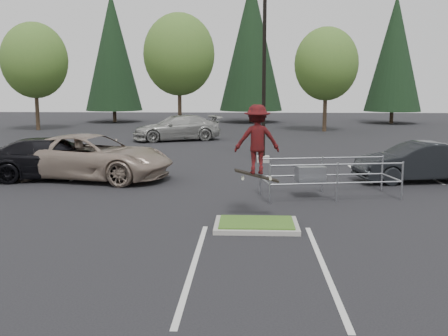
{
  "coord_description": "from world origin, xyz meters",
  "views": [
    {
      "loc": [
        -0.23,
        -13.45,
        3.7
      ],
      "look_at": [
        -0.93,
        1.5,
        1.35
      ],
      "focal_mm": 42.0,
      "sensor_mm": 36.0,
      "label": 1
    }
  ],
  "objects_px": {
    "car_r_charc": "(417,162)",
    "car_l_tan": "(91,157)",
    "decid_c": "(326,66)",
    "conif_a": "(113,52)",
    "conif_b": "(251,44)",
    "cart_corral": "(315,174)",
    "decid_a": "(35,63)",
    "car_l_black": "(54,158)",
    "skateboarder": "(257,140)",
    "car_far_silver": "(178,128)",
    "light_pole": "(264,68)",
    "conif_c": "(395,53)",
    "decid_b": "(179,57)"
  },
  "relations": [
    {
      "from": "car_l_black",
      "to": "car_far_silver",
      "type": "height_order",
      "value": "car_far_silver"
    },
    {
      "from": "cart_corral",
      "to": "skateboarder",
      "type": "xyz_separation_m",
      "value": [
        -1.99,
        -2.91,
        1.42
      ]
    },
    {
      "from": "conif_c",
      "to": "car_l_black",
      "type": "relative_size",
      "value": 2.21
    },
    {
      "from": "conif_a",
      "to": "car_l_black",
      "type": "relative_size",
      "value": 2.3
    },
    {
      "from": "decid_c",
      "to": "car_r_charc",
      "type": "xyz_separation_m",
      "value": [
        0.33,
        -22.83,
        -4.48
      ]
    },
    {
      "from": "car_r_charc",
      "to": "car_l_tan",
      "type": "bearing_deg",
      "value": -100.31
    },
    {
      "from": "car_far_silver",
      "to": "car_r_charc",
      "type": "bearing_deg",
      "value": 15.54
    },
    {
      "from": "skateboarder",
      "to": "decid_a",
      "type": "bearing_deg",
      "value": -63.41
    },
    {
      "from": "conif_a",
      "to": "car_r_charc",
      "type": "distance_m",
      "value": 39.27
    },
    {
      "from": "cart_corral",
      "to": "car_l_black",
      "type": "xyz_separation_m",
      "value": [
        -10.0,
        3.09,
        0.02
      ]
    },
    {
      "from": "skateboarder",
      "to": "car_far_silver",
      "type": "distance_m",
      "value": 21.63
    },
    {
      "from": "conif_a",
      "to": "conif_b",
      "type": "distance_m",
      "value": 14.03
    },
    {
      "from": "conif_a",
      "to": "car_far_silver",
      "type": "bearing_deg",
      "value": -63.43
    },
    {
      "from": "light_pole",
      "to": "decid_a",
      "type": "distance_m",
      "value": 25.86
    },
    {
      "from": "conif_a",
      "to": "car_far_silver",
      "type": "xyz_separation_m",
      "value": [
        9.0,
        -18.0,
        -6.24
      ]
    },
    {
      "from": "decid_c",
      "to": "car_l_black",
      "type": "distance_m",
      "value": 27.14
    },
    {
      "from": "decid_a",
      "to": "decid_c",
      "type": "height_order",
      "value": "decid_a"
    },
    {
      "from": "car_l_black",
      "to": "conif_c",
      "type": "bearing_deg",
      "value": -45.21
    },
    {
      "from": "conif_b",
      "to": "cart_corral",
      "type": "bearing_deg",
      "value": -86.87
    },
    {
      "from": "conif_c",
      "to": "car_far_silver",
      "type": "height_order",
      "value": "conif_c"
    },
    {
      "from": "decid_c",
      "to": "conif_c",
      "type": "bearing_deg",
      "value": 50.36
    },
    {
      "from": "decid_c",
      "to": "conif_c",
      "type": "xyz_separation_m",
      "value": [
        8.01,
        9.67,
        1.59
      ]
    },
    {
      "from": "skateboarder",
      "to": "car_l_black",
      "type": "height_order",
      "value": "skateboarder"
    },
    {
      "from": "cart_corral",
      "to": "car_r_charc",
      "type": "relative_size",
      "value": 1.0
    },
    {
      "from": "decid_b",
      "to": "car_far_silver",
      "type": "xyz_separation_m",
      "value": [
        1.01,
        -8.53,
        -5.18
      ]
    },
    {
      "from": "decid_a",
      "to": "car_l_black",
      "type": "relative_size",
      "value": 1.58
    },
    {
      "from": "light_pole",
      "to": "decid_a",
      "type": "bearing_deg",
      "value": 135.75
    },
    {
      "from": "cart_corral",
      "to": "car_r_charc",
      "type": "height_order",
      "value": "car_r_charc"
    },
    {
      "from": "car_l_tan",
      "to": "car_r_charc",
      "type": "distance_m",
      "value": 12.82
    },
    {
      "from": "car_l_tan",
      "to": "skateboarder",
      "type": "bearing_deg",
      "value": -120.57
    },
    {
      "from": "light_pole",
      "to": "car_far_silver",
      "type": "xyz_separation_m",
      "value": [
        -5.5,
        10.0,
        -3.7
      ]
    },
    {
      "from": "conif_c",
      "to": "car_r_charc",
      "type": "height_order",
      "value": "conif_c"
    },
    {
      "from": "decid_c",
      "to": "conif_a",
      "type": "bearing_deg",
      "value": 153.04
    },
    {
      "from": "car_l_black",
      "to": "car_far_silver",
      "type": "xyz_separation_m",
      "value": [
        3.0,
        15.0,
        0.04
      ]
    },
    {
      "from": "decid_b",
      "to": "conif_b",
      "type": "distance_m",
      "value": 11.78
    },
    {
      "from": "decid_a",
      "to": "skateboarder",
      "type": "xyz_separation_m",
      "value": [
        18.02,
        -29.03,
        -3.36
      ]
    },
    {
      "from": "decid_a",
      "to": "car_far_silver",
      "type": "xyz_separation_m",
      "value": [
        13.01,
        -8.03,
        -4.72
      ]
    },
    {
      "from": "skateboarder",
      "to": "decid_c",
      "type": "bearing_deg",
      "value": -106.95
    },
    {
      "from": "skateboarder",
      "to": "car_r_charc",
      "type": "bearing_deg",
      "value": -141.69
    },
    {
      "from": "light_pole",
      "to": "skateboarder",
      "type": "xyz_separation_m",
      "value": [
        -0.49,
        -11.0,
        -2.34
      ]
    },
    {
      "from": "cart_corral",
      "to": "decid_b",
      "type": "bearing_deg",
      "value": 96.7
    },
    {
      "from": "conif_b",
      "to": "car_far_silver",
      "type": "height_order",
      "value": "conif_b"
    },
    {
      "from": "conif_c",
      "to": "cart_corral",
      "type": "distance_m",
      "value": 38.04
    },
    {
      "from": "car_r_charc",
      "to": "car_far_silver",
      "type": "distance_m",
      "value": 18.79
    },
    {
      "from": "cart_corral",
      "to": "car_far_silver",
      "type": "xyz_separation_m",
      "value": [
        -7.0,
        18.09,
        0.06
      ]
    },
    {
      "from": "car_l_black",
      "to": "car_r_charc",
      "type": "xyz_separation_m",
      "value": [
        14.32,
        0.0,
        -0.05
      ]
    },
    {
      "from": "decid_c",
      "to": "car_far_silver",
      "type": "distance_m",
      "value": 14.19
    },
    {
      "from": "conif_c",
      "to": "car_l_tan",
      "type": "distance_m",
      "value": 38.88
    },
    {
      "from": "light_pole",
      "to": "skateboarder",
      "type": "height_order",
      "value": "light_pole"
    },
    {
      "from": "conif_c",
      "to": "decid_a",
      "type": "bearing_deg",
      "value": -163.52
    }
  ]
}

